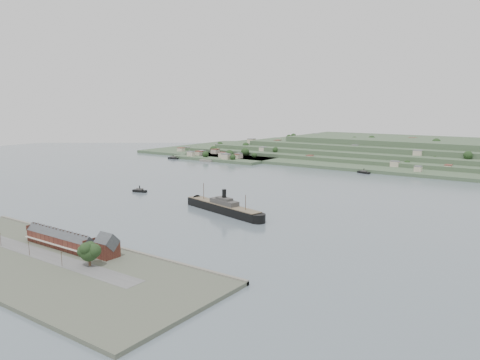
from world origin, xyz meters
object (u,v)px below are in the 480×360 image
Objects in this scene: terrace_row at (60,239)px; tugboat at (140,191)px; fig_tree at (89,251)px; gabled_building at (107,246)px; steamship at (221,207)px.

tugboat is (-96.51, 151.20, -5.26)m from terrace_row.
fig_tree is at bearing -49.57° from tugboat.
terrace_row is at bearing 165.59° from fig_tree.
terrace_row is 37.74m from gabled_building.
terrace_row is 179.45m from tugboat.
terrace_row is 132.39m from steamship.
gabled_building is 199.16m from tugboat.
steamship is at bearing -9.94° from tugboat.
gabled_building is (37.50, 4.02, 1.34)m from terrace_row.
gabled_building reaches higher than fig_tree.
tugboat is at bearing 170.06° from steamship.
steamship is 143.85m from fig_tree.
fig_tree is at bearing -80.56° from steamship.
gabled_building reaches higher than tugboat.
fig_tree is (3.85, -14.64, 1.85)m from gabled_building.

